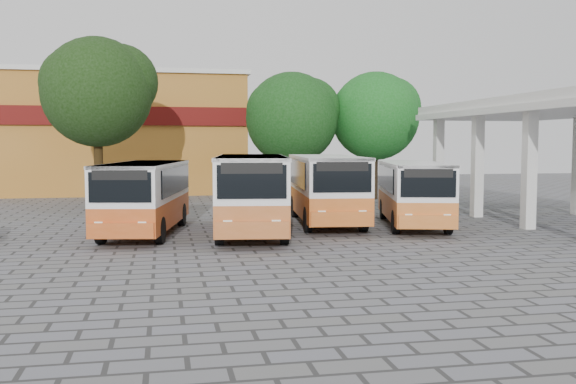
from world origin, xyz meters
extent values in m
plane|color=#616161|center=(0.00, 0.00, 0.00)|extent=(90.00, 90.00, 0.00)
cube|color=silver|center=(7.85, 10.50, 2.50)|extent=(0.45, 0.45, 5.00)
cube|color=silver|center=(13.15, 10.50, 2.50)|extent=(0.45, 0.45, 5.00)
cube|color=silver|center=(10.50, 4.00, 5.20)|extent=(6.60, 15.60, 0.40)
cube|color=silver|center=(10.50, 4.00, 4.85)|extent=(6.80, 15.80, 0.30)
cube|color=#AA6921|center=(-11.00, 26.00, 4.00)|extent=(20.00, 10.00, 8.00)
cube|color=#590C0A|center=(-11.00, 20.90, 5.20)|extent=(20.00, 0.20, 1.20)
cube|color=silver|center=(-11.00, 26.00, 8.15)|extent=(20.40, 10.40, 0.30)
cube|color=#C54E18|center=(-7.28, 3.32, 0.85)|extent=(3.55, 7.77, 0.98)
cube|color=white|center=(-7.28, 3.32, 2.03)|extent=(3.55, 7.77, 1.38)
cube|color=white|center=(-7.28, 3.32, 2.66)|extent=(3.60, 7.78, 0.11)
cube|color=black|center=(-8.42, 3.32, 2.04)|extent=(1.16, 6.09, 0.98)
cube|color=black|center=(-6.13, 3.32, 2.04)|extent=(1.16, 6.09, 0.98)
cube|color=black|center=(-7.28, -0.44, 2.04)|extent=(1.99, 0.41, 0.98)
cube|color=black|center=(-7.28, -0.44, 2.43)|extent=(1.76, 0.38, 0.32)
cylinder|color=black|center=(-8.29, 0.89, 0.47)|extent=(0.26, 0.94, 0.94)
cylinder|color=black|center=(-6.27, 0.89, 0.47)|extent=(0.26, 0.94, 0.94)
cylinder|color=black|center=(-8.29, 5.75, 0.47)|extent=(0.26, 0.94, 0.94)
cylinder|color=black|center=(-6.27, 5.75, 0.47)|extent=(0.26, 0.94, 0.94)
cube|color=#BC5E27|center=(-3.29, 2.59, 0.93)|extent=(3.52, 8.46, 1.08)
cube|color=white|center=(-3.29, 2.59, 2.22)|extent=(3.52, 8.46, 1.51)
cube|color=white|center=(-3.29, 2.59, 2.91)|extent=(3.57, 8.46, 0.12)
cube|color=black|center=(-4.54, 2.59, 2.24)|extent=(0.94, 6.71, 1.08)
cube|color=black|center=(-2.04, 2.59, 2.24)|extent=(0.94, 6.71, 1.08)
cube|color=black|center=(-3.29, -1.53, 2.24)|extent=(2.19, 0.34, 1.08)
cube|color=black|center=(-3.29, -1.53, 2.67)|extent=(1.94, 0.32, 0.35)
cylinder|color=black|center=(-4.40, -0.07, 0.51)|extent=(0.29, 1.03, 1.03)
cylinder|color=black|center=(-2.18, -0.07, 0.51)|extent=(0.29, 1.03, 1.03)
cylinder|color=black|center=(-4.40, 5.26, 0.51)|extent=(0.29, 1.03, 1.03)
cylinder|color=black|center=(-2.18, 5.26, 0.51)|extent=(0.29, 1.03, 1.03)
cube|color=#CD5F1E|center=(0.24, 4.96, 0.91)|extent=(3.23, 8.23, 1.05)
cube|color=white|center=(0.24, 4.96, 2.17)|extent=(3.23, 8.23, 1.48)
cube|color=white|center=(0.24, 4.96, 2.85)|extent=(3.27, 8.24, 0.12)
cube|color=black|center=(-0.98, 4.96, 2.19)|extent=(0.73, 6.59, 1.05)
cube|color=black|center=(1.47, 4.96, 2.19)|extent=(0.73, 6.59, 1.05)
cube|color=black|center=(0.24, 0.93, 2.19)|extent=(2.15, 0.27, 1.05)
cube|color=black|center=(0.24, 0.93, 2.61)|extent=(1.90, 0.26, 0.34)
cylinder|color=black|center=(-0.84, 2.36, 0.50)|extent=(0.28, 1.00, 1.00)
cylinder|color=black|center=(1.32, 2.36, 0.50)|extent=(0.28, 1.00, 1.00)
cylinder|color=black|center=(-0.84, 7.57, 0.50)|extent=(0.28, 1.00, 1.00)
cylinder|color=black|center=(1.32, 7.57, 0.50)|extent=(0.28, 1.00, 1.00)
cube|color=orange|center=(3.63, 3.56, 0.83)|extent=(3.89, 7.64, 0.96)
cube|color=white|center=(3.63, 3.56, 1.98)|extent=(3.89, 7.64, 1.35)
cube|color=white|center=(3.63, 3.56, 2.60)|extent=(3.94, 7.65, 0.11)
cube|color=black|center=(2.51, 3.56, 2.00)|extent=(1.50, 5.88, 0.96)
cube|color=black|center=(4.75, 3.56, 2.00)|extent=(1.50, 5.88, 0.96)
cube|color=black|center=(3.63, -0.13, 2.00)|extent=(1.92, 0.52, 0.96)
cube|color=black|center=(3.63, -0.13, 2.38)|extent=(1.70, 0.48, 0.31)
cylinder|color=black|center=(2.64, 1.18, 0.46)|extent=(0.26, 0.92, 0.92)
cylinder|color=black|center=(4.62, 1.18, 0.46)|extent=(0.26, 0.92, 0.92)
cylinder|color=black|center=(2.64, 5.94, 0.46)|extent=(0.26, 0.92, 0.92)
cylinder|color=black|center=(4.62, 5.94, 0.46)|extent=(0.26, 0.92, 0.92)
cylinder|color=#36250F|center=(-9.89, 13.21, 2.14)|extent=(0.47, 0.47, 4.29)
sphere|color=black|center=(-9.89, 13.21, 6.10)|extent=(5.69, 5.69, 5.69)
sphere|color=black|center=(-8.75, 13.51, 6.66)|extent=(3.98, 3.98, 3.98)
sphere|color=black|center=(-10.89, 13.01, 6.52)|extent=(3.70, 3.70, 3.70)
cylinder|color=black|center=(0.93, 15.83, 1.80)|extent=(0.43, 0.43, 3.60)
sphere|color=#0D3B0C|center=(0.93, 15.83, 4.92)|extent=(5.46, 5.46, 5.46)
sphere|color=#0D3B0C|center=(2.02, 16.13, 5.47)|extent=(3.82, 3.82, 3.82)
sphere|color=#0D3B0C|center=(-0.02, 15.63, 5.33)|extent=(3.55, 3.55, 3.55)
cylinder|color=black|center=(6.28, 16.34, 1.85)|extent=(0.39, 0.39, 3.70)
sphere|color=#105815|center=(6.28, 16.34, 5.12)|extent=(5.42, 5.42, 5.42)
sphere|color=#105815|center=(7.37, 16.64, 5.66)|extent=(3.79, 3.79, 3.79)
sphere|color=#105815|center=(5.33, 16.14, 5.53)|extent=(3.52, 3.52, 3.52)
camera|label=1|loc=(-6.58, -21.53, 3.45)|focal=40.00mm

